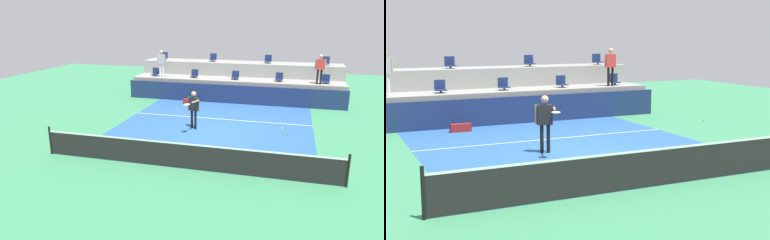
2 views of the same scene
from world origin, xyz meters
TOP-DOWN VIEW (x-y plane):
  - ground_plane at (0.00, 0.00)m, footprint 40.00×40.00m
  - court_inner_paint at (0.00, 1.00)m, footprint 9.00×10.00m
  - court_service_line at (0.00, 2.40)m, footprint 9.00×0.06m
  - tennis_net at (0.00, -4.00)m, footprint 10.48×0.08m
  - sponsor_backboard at (0.00, 6.00)m, footprint 13.00×0.16m
  - seating_tier_lower at (0.00, 7.30)m, footprint 13.00×1.80m
  - seating_tier_upper at (0.00, 9.10)m, footprint 13.00×1.80m
  - stadium_chair_lower_left at (-2.62, 7.23)m, footprint 0.44×0.40m
  - stadium_chair_lower_center at (0.00, 7.23)m, footprint 0.44×0.40m
  - stadium_chair_lower_right at (2.65, 7.23)m, footprint 0.44×0.40m
  - stadium_chair_lower_far_right at (5.31, 7.23)m, footprint 0.44×0.40m
  - stadium_chair_upper_left at (-1.82, 9.03)m, footprint 0.44×0.40m
  - stadium_chair_upper_right at (1.83, 9.03)m, footprint 0.44×0.40m
  - stadium_chair_upper_far_right at (5.36, 9.03)m, footprint 0.44×0.40m
  - tennis_player at (-0.85, 0.47)m, footprint 0.59×1.32m
  - spectator_in_grey at (4.90, 6.85)m, footprint 0.60×0.26m
  - tennis_ball at (3.17, -1.95)m, footprint 0.07×0.07m
  - equipment_bag at (-2.35, 5.13)m, footprint 0.76×0.28m

SIDE VIEW (x-z plane):
  - ground_plane at x=0.00m, z-range 0.00..0.00m
  - court_inner_paint at x=0.00m, z-range 0.00..0.01m
  - court_service_line at x=0.00m, z-range 0.01..0.01m
  - equipment_bag at x=-2.35m, z-range 0.00..0.30m
  - tennis_net at x=0.00m, z-range -0.04..1.03m
  - sponsor_backboard at x=0.00m, z-range 0.00..1.10m
  - seating_tier_lower at x=0.00m, z-range 0.00..1.25m
  - seating_tier_upper at x=0.00m, z-range 0.00..2.10m
  - tennis_player at x=-0.85m, z-range 0.20..1.96m
  - tennis_ball at x=3.17m, z-range 1.05..1.12m
  - stadium_chair_lower_left at x=-2.62m, z-range 1.20..1.72m
  - stadium_chair_lower_center at x=0.00m, z-range 1.20..1.72m
  - stadium_chair_lower_right at x=2.65m, z-range 1.20..1.72m
  - stadium_chair_lower_far_right at x=5.31m, z-range 1.20..1.72m
  - spectator_in_grey at x=4.90m, z-range 1.43..3.14m
  - stadium_chair_upper_left at x=-1.82m, z-range 2.05..2.57m
  - stadium_chair_upper_right at x=1.83m, z-range 2.05..2.57m
  - stadium_chair_upper_far_right at x=5.36m, z-range 2.05..2.57m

